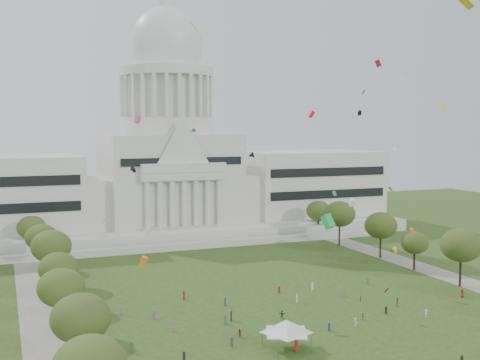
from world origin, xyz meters
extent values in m
plane|color=#2F4918|center=(0.00, 0.00, 0.00)|extent=(400.00, 400.00, 0.00)
cube|color=silver|center=(0.00, 115.00, 2.00)|extent=(160.00, 60.00, 4.00)
cube|color=silver|center=(0.00, 82.00, 1.00)|extent=(130.00, 3.00, 2.00)
cube|color=silver|center=(0.00, 90.00, 2.50)|extent=(140.00, 3.00, 5.00)
cube|color=silver|center=(-55.00, 114.00, 15.00)|extent=(50.00, 34.00, 22.00)
cube|color=silver|center=(55.00, 114.00, 15.00)|extent=(50.00, 34.00, 22.00)
cube|color=silver|center=(-27.00, 112.00, 12.00)|extent=(12.00, 26.00, 16.00)
cube|color=silver|center=(27.00, 112.00, 12.00)|extent=(12.00, 26.00, 16.00)
cube|color=silver|center=(0.00, 114.00, 18.00)|extent=(44.00, 38.00, 28.00)
cube|color=silver|center=(0.00, 94.00, 21.20)|extent=(28.00, 3.00, 2.40)
cube|color=black|center=(-55.00, 96.80, 17.00)|extent=(46.00, 0.40, 11.00)
cube|color=black|center=(55.00, 96.80, 17.00)|extent=(46.00, 0.40, 11.00)
cylinder|color=silver|center=(0.00, 114.00, 37.40)|extent=(32.00, 32.00, 6.00)
cylinder|color=silver|center=(0.00, 114.00, 47.40)|extent=(28.00, 28.00, 14.00)
cylinder|color=silver|center=(0.00, 114.00, 55.90)|extent=(32.40, 32.40, 3.00)
cylinder|color=silver|center=(0.00, 114.00, 61.40)|extent=(22.00, 22.00, 8.00)
ellipsoid|color=silver|center=(0.00, 114.00, 65.40)|extent=(25.00, 25.00, 26.20)
cylinder|color=silver|center=(0.00, 114.00, 78.90)|extent=(6.00, 6.00, 5.00)
cube|color=gray|center=(-48.00, 30.00, 0.02)|extent=(8.00, 160.00, 0.04)
cube|color=gray|center=(48.00, 30.00, 0.02)|extent=(8.00, 160.00, 0.04)
cylinder|color=black|center=(-44.07, -2.96, 2.88)|extent=(0.56, 0.56, 5.75)
ellipsoid|color=#37481A|center=(-44.07, -2.96, 8.97)|extent=(8.86, 8.86, 7.25)
cylinder|color=black|center=(-45.04, 17.30, 2.73)|extent=(0.56, 0.56, 5.47)
ellipsoid|color=#394D1B|center=(-45.04, 17.30, 8.53)|extent=(8.42, 8.42, 6.89)
cylinder|color=black|center=(44.17, 17.44, 3.10)|extent=(0.56, 0.56, 6.20)
ellipsoid|color=#344618|center=(44.17, 17.44, 9.68)|extent=(9.55, 9.55, 7.82)
cylinder|color=black|center=(-44.09, 33.92, 2.64)|extent=(0.56, 0.56, 5.27)
ellipsoid|color=#344C16|center=(-44.09, 33.92, 8.23)|extent=(8.12, 8.12, 6.65)
cylinder|color=black|center=(44.40, 34.48, 2.28)|extent=(0.56, 0.56, 4.56)
ellipsoid|color=#314715|center=(44.40, 34.48, 7.11)|extent=(7.01, 7.01, 5.74)
cylinder|color=black|center=(-44.08, 52.42, 3.02)|extent=(0.56, 0.56, 6.03)
ellipsoid|color=#364A1A|center=(-44.08, 52.42, 9.41)|extent=(9.29, 9.29, 7.60)
cylinder|color=black|center=(44.76, 50.04, 2.98)|extent=(0.56, 0.56, 5.97)
ellipsoid|color=#364917|center=(44.76, 50.04, 9.31)|extent=(9.19, 9.19, 7.52)
cylinder|color=black|center=(-45.22, 71.01, 2.70)|extent=(0.56, 0.56, 5.41)
ellipsoid|color=#324818|center=(-45.22, 71.01, 8.44)|extent=(8.33, 8.33, 6.81)
cylinder|color=black|center=(43.49, 70.19, 3.19)|extent=(0.56, 0.56, 6.37)
ellipsoid|color=#314A16|center=(43.49, 70.19, 9.94)|extent=(9.82, 9.82, 8.03)
cylinder|color=black|center=(-46.87, 89.14, 2.66)|extent=(0.56, 0.56, 5.32)
ellipsoid|color=#394F18|center=(-46.87, 89.14, 8.29)|extent=(8.19, 8.19, 6.70)
cylinder|color=black|center=(45.96, 88.13, 2.73)|extent=(0.56, 0.56, 5.47)
ellipsoid|color=#365119|center=(45.96, 88.13, 8.53)|extent=(8.42, 8.42, 6.89)
cylinder|color=#4C4C4C|center=(-14.07, -6.77, 1.36)|extent=(0.12, 0.12, 2.72)
cylinder|color=#4C4C4C|center=(-7.99, -6.77, 1.36)|extent=(0.12, 0.12, 2.72)
cylinder|color=#4C4C4C|center=(-14.07, -0.69, 1.36)|extent=(0.12, 0.12, 2.72)
cylinder|color=#4C4C4C|center=(-7.99, -0.69, 1.36)|extent=(0.12, 0.12, 2.72)
cube|color=white|center=(-11.03, -3.73, 2.82)|extent=(8.54, 8.54, 0.22)
pyramid|color=white|center=(-11.03, -3.73, 4.02)|extent=(11.96, 11.96, 2.17)
imported|color=#B21E1E|center=(38.07, 9.92, 0.87)|extent=(0.93, 1.02, 1.74)
imported|color=olive|center=(20.93, 9.49, 0.89)|extent=(0.94, 1.01, 1.78)
imported|color=silver|center=(6.04, 2.07, 0.77)|extent=(0.79, 1.11, 1.55)
imported|color=olive|center=(9.34, 4.60, 0.77)|extent=(0.80, 1.03, 1.55)
imported|color=#33723F|center=(-4.76, 11.00, 0.86)|extent=(1.54, 1.61, 1.72)
imported|color=#26262B|center=(11.24, -19.96, 0.82)|extent=(0.62, 0.86, 1.65)
imported|color=#B21E1E|center=(-16.19, 4.44, 0.80)|extent=(0.81, 0.54, 1.60)
imported|color=silver|center=(21.71, 1.43, 0.77)|extent=(1.12, 0.98, 1.55)
imported|color=olive|center=(15.60, 15.02, 0.69)|extent=(0.71, 0.92, 1.38)
cube|color=navy|center=(0.13, 1.43, 0.77)|extent=(0.48, 0.42, 1.54)
cube|color=#33723F|center=(25.07, 26.73, 0.80)|extent=(0.44, 0.29, 1.61)
cube|color=#994C8C|center=(-26.37, 11.72, 0.86)|extent=(0.31, 0.47, 1.72)
cube|color=olive|center=(-36.79, 21.58, 0.82)|extent=(0.33, 0.47, 1.65)
cube|color=#26262B|center=(-28.29, -2.47, 0.76)|extent=(0.46, 0.47, 1.52)
cube|color=#B21E1E|center=(-18.74, 30.23, 0.95)|extent=(0.47, 0.58, 1.90)
cube|color=#B21E1E|center=(-36.98, 23.73, 0.77)|extent=(0.46, 0.48, 1.55)
cube|color=#994C8C|center=(-6.80, 4.46, 0.86)|extent=(0.50, 0.53, 1.71)
cube|color=silver|center=(10.44, 26.75, 0.89)|extent=(0.55, 0.50, 1.77)
cube|color=#994C8C|center=(13.89, 20.13, 0.95)|extent=(0.45, 0.57, 1.91)
cube|color=#26262B|center=(15.61, 5.97, 0.76)|extent=(0.42, 0.47, 1.52)
cube|color=navy|center=(-12.02, 22.94, 0.88)|extent=(0.45, 0.54, 1.76)
cube|color=#4C4C51|center=(-18.99, 0.71, 0.80)|extent=(0.49, 0.49, 1.61)
cube|color=#B21E1E|center=(-10.03, -5.48, 0.96)|extent=(0.51, 0.32, 1.93)
cube|color=#26262B|center=(-14.34, 13.39, 0.97)|extent=(0.45, 0.58, 1.94)
cube|color=silver|center=(2.85, 19.59, 0.89)|extent=(0.46, 0.55, 1.78)
cube|color=#B21E1E|center=(2.57, 27.70, 0.76)|extent=(0.44, 0.47, 1.53)
cube|color=#4C4C51|center=(-16.16, 11.69, 0.93)|extent=(0.34, 0.52, 1.87)
cube|color=#33723F|center=(-35.23, 4.25, 0.89)|extent=(0.55, 0.51, 1.77)
cube|color=#994C8C|center=(-27.75, 19.59, 0.90)|extent=(0.51, 0.56, 1.79)
cube|color=#994C8C|center=(-33.22, 25.08, 0.73)|extent=(0.32, 0.43, 1.46)
camera|label=1|loc=(-53.95, -91.21, 36.63)|focal=45.00mm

